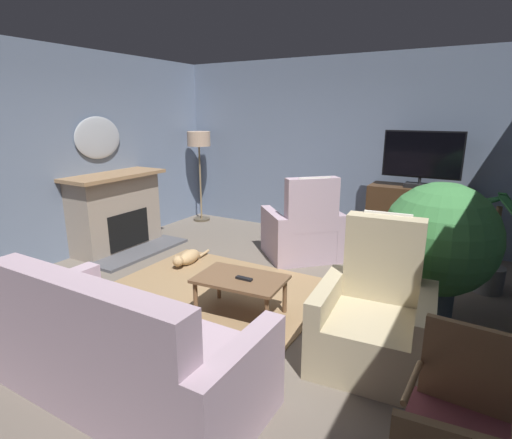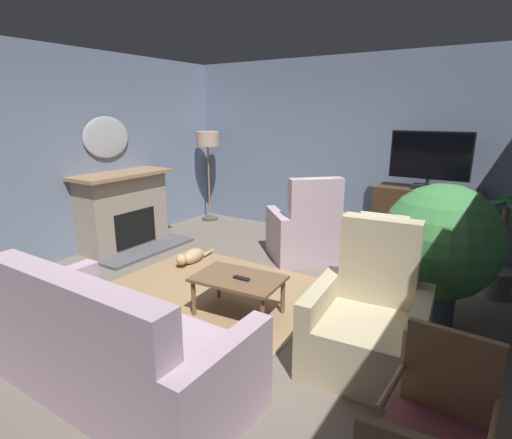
% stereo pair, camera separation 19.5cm
% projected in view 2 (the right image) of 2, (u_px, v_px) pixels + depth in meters
% --- Properties ---
extents(ground_plane, '(6.08, 6.51, 0.04)m').
position_uv_depth(ground_plane, '(232.00, 307.00, 4.23)').
color(ground_plane, '#665B51').
extents(wall_back, '(6.08, 0.10, 2.79)m').
position_uv_depth(wall_back, '(343.00, 149.00, 6.30)').
color(wall_back, slate).
rests_on(wall_back, ground_plane).
extents(wall_left, '(0.10, 6.51, 2.79)m').
position_uv_depth(wall_left, '(60.00, 156.00, 5.32)').
color(wall_left, slate).
rests_on(wall_left, ground_plane).
extents(rug_central, '(2.39, 2.03, 0.01)m').
position_uv_depth(rug_central, '(212.00, 293.00, 4.50)').
color(rug_central, '#8E704C').
rests_on(rug_central, ground_plane).
extents(fireplace, '(0.97, 1.49, 1.12)m').
position_uv_depth(fireplace, '(124.00, 212.00, 5.93)').
color(fireplace, '#4C4C51').
rests_on(fireplace, ground_plane).
extents(wall_mirror_oval, '(0.06, 0.77, 0.59)m').
position_uv_depth(wall_mirror_oval, '(106.00, 137.00, 5.79)').
color(wall_mirror_oval, '#B2B7BF').
extents(tv_cabinet, '(1.31, 0.55, 0.96)m').
position_uv_depth(tv_cabinet, '(423.00, 224.00, 5.55)').
color(tv_cabinet, black).
rests_on(tv_cabinet, ground_plane).
extents(television, '(1.01, 0.20, 0.76)m').
position_uv_depth(television, '(430.00, 159.00, 5.27)').
color(television, black).
rests_on(television, tv_cabinet).
extents(coffee_table, '(0.90, 0.62, 0.40)m').
position_uv_depth(coffee_table, '(238.00, 282.00, 3.93)').
color(coffee_table, brown).
rests_on(coffee_table, ground_plane).
extents(tv_remote, '(0.17, 0.05, 0.02)m').
position_uv_depth(tv_remote, '(241.00, 278.00, 3.86)').
color(tv_remote, black).
rests_on(tv_remote, coffee_table).
extents(sofa_floral, '(1.96, 0.89, 1.00)m').
position_uv_depth(sofa_floral, '(116.00, 352.00, 2.82)').
color(sofa_floral, '#AD93A3').
rests_on(sofa_floral, ground_plane).
extents(armchair_by_fireplace, '(0.95, 0.92, 1.17)m').
position_uv_depth(armchair_by_fireplace, '(368.00, 323.00, 3.16)').
color(armchair_by_fireplace, tan).
rests_on(armchair_by_fireplace, ground_plane).
extents(armchair_angled_to_table, '(1.28, 1.27, 1.18)m').
position_uv_depth(armchair_angled_to_table, '(307.00, 233.00, 5.49)').
color(armchair_angled_to_table, '#AD93A3').
rests_on(armchair_angled_to_table, ground_plane).
extents(side_chair_beside_plant, '(0.50, 0.48, 0.95)m').
position_uv_depth(side_chair_beside_plant, '(439.00, 425.00, 1.93)').
color(side_chair_beside_plant, brown).
rests_on(side_chair_beside_plant, ground_plane).
extents(potted_plant_leafy_by_curtain, '(0.73, 0.97, 1.13)m').
position_uv_depth(potted_plant_leafy_by_curtain, '(496.00, 273.00, 4.36)').
color(potted_plant_leafy_by_curtain, slate).
rests_on(potted_plant_leafy_by_curtain, ground_plane).
extents(potted_plant_on_hearth_side, '(1.07, 1.07, 1.35)m').
position_uv_depth(potted_plant_on_hearth_side, '(440.00, 244.00, 3.67)').
color(potted_plant_on_hearth_side, '#3D4C5B').
rests_on(potted_plant_on_hearth_side, ground_plane).
extents(cat, '(0.21, 0.72, 0.21)m').
position_uv_depth(cat, '(191.00, 257.00, 5.36)').
color(cat, tan).
rests_on(cat, ground_plane).
extents(floor_lamp, '(0.41, 0.41, 1.63)m').
position_uv_depth(floor_lamp, '(208.00, 146.00, 7.22)').
color(floor_lamp, '#4C4233').
rests_on(floor_lamp, ground_plane).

